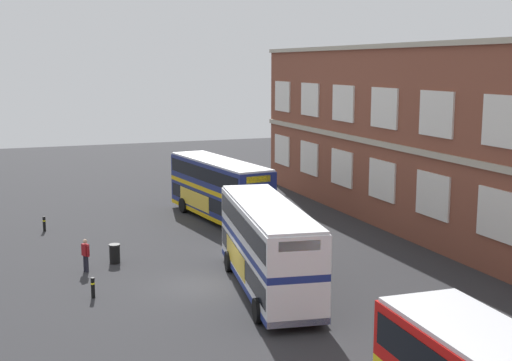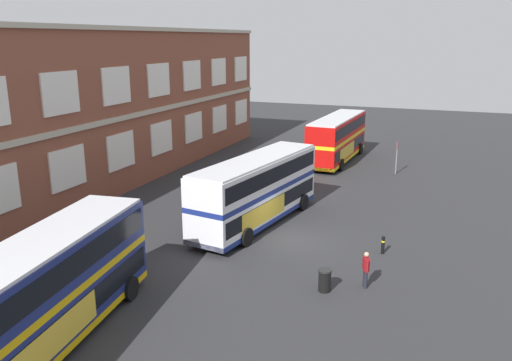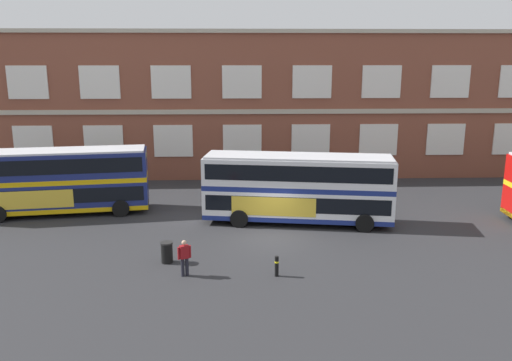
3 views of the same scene
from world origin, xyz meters
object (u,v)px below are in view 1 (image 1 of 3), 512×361
at_px(waiting_passenger, 86,254).
at_px(safety_bollard_east, 93,287).
at_px(safety_bollard_west, 44,224).
at_px(double_decker_middle, 268,246).
at_px(station_litter_bin, 115,254).
at_px(double_decker_near, 219,189).

xyz_separation_m(waiting_passenger, safety_bollard_east, (4.15, -0.19, -0.44)).
xyz_separation_m(safety_bollard_west, safety_bollard_east, (13.75, 1.23, 0.00)).
relative_size(double_decker_middle, safety_bollard_west, 11.86).
distance_m(double_decker_middle, station_litter_bin, 9.31).
height_order(waiting_passenger, safety_bollard_west, waiting_passenger).
distance_m(double_decker_middle, safety_bollard_west, 18.05).
bearing_deg(safety_bollard_west, double_decker_near, 85.93).
xyz_separation_m(double_decker_middle, safety_bollard_west, (-15.56, -8.99, -1.66)).
relative_size(waiting_passenger, station_litter_bin, 1.65).
bearing_deg(safety_bollard_east, station_litter_bin, 160.71).
xyz_separation_m(double_decker_near, waiting_passenger, (8.80, -9.91, -1.22)).
xyz_separation_m(waiting_passenger, station_litter_bin, (-1.01, 1.61, -0.41)).
bearing_deg(station_litter_bin, double_decker_middle, 40.54).
distance_m(safety_bollard_west, safety_bollard_east, 13.81).
height_order(double_decker_middle, station_litter_bin, double_decker_middle).
height_order(station_litter_bin, safety_bollard_east, station_litter_bin).
distance_m(double_decker_near, station_litter_bin, 11.50).
height_order(waiting_passenger, safety_bollard_east, waiting_passenger).
bearing_deg(station_litter_bin, double_decker_near, 133.19).
xyz_separation_m(station_litter_bin, safety_bollard_east, (5.15, -1.80, -0.03)).
relative_size(double_decker_near, safety_bollard_east, 11.84).
bearing_deg(double_decker_near, double_decker_middle, -9.03).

